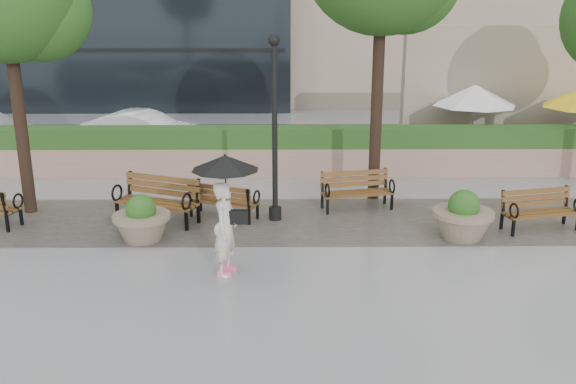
{
  "coord_description": "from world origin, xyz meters",
  "views": [
    {
      "loc": [
        0.63,
        -10.59,
        4.8
      ],
      "look_at": [
        0.74,
        1.6,
        1.1
      ],
      "focal_mm": 40.0,
      "sensor_mm": 36.0,
      "label": 1
    }
  ],
  "objects_px": {
    "bench_1": "(158,209)",
    "bench_3": "(357,199)",
    "pedestrian": "(226,203)",
    "bench_4": "(540,219)",
    "lamppost": "(275,142)",
    "car_right": "(145,131)",
    "bench_2": "(224,208)",
    "planter_left": "(142,223)",
    "planter_right": "(463,220)"
  },
  "relations": [
    {
      "from": "planter_left",
      "to": "pedestrian",
      "type": "xyz_separation_m",
      "value": [
        1.88,
        -1.65,
        0.95
      ]
    },
    {
      "from": "bench_2",
      "to": "planter_left",
      "type": "height_order",
      "value": "planter_left"
    },
    {
      "from": "car_right",
      "to": "bench_4",
      "type": "bearing_deg",
      "value": -113.8
    },
    {
      "from": "bench_1",
      "to": "bench_2",
      "type": "height_order",
      "value": "bench_1"
    },
    {
      "from": "lamppost",
      "to": "planter_left",
      "type": "bearing_deg",
      "value": -155.09
    },
    {
      "from": "lamppost",
      "to": "pedestrian",
      "type": "bearing_deg",
      "value": -106.11
    },
    {
      "from": "planter_left",
      "to": "planter_right",
      "type": "bearing_deg",
      "value": 0.45
    },
    {
      "from": "lamppost",
      "to": "car_right",
      "type": "distance_m",
      "value": 8.22
    },
    {
      "from": "bench_3",
      "to": "lamppost",
      "type": "relative_size",
      "value": 0.43
    },
    {
      "from": "car_right",
      "to": "pedestrian",
      "type": "relative_size",
      "value": 1.79
    },
    {
      "from": "bench_4",
      "to": "lamppost",
      "type": "bearing_deg",
      "value": 160.11
    },
    {
      "from": "bench_3",
      "to": "planter_right",
      "type": "bearing_deg",
      "value": -56.55
    },
    {
      "from": "pedestrian",
      "to": "planter_left",
      "type": "bearing_deg",
      "value": 65.81
    },
    {
      "from": "bench_2",
      "to": "planter_left",
      "type": "distance_m",
      "value": 2.09
    },
    {
      "from": "pedestrian",
      "to": "car_right",
      "type": "bearing_deg",
      "value": 36.54
    },
    {
      "from": "bench_3",
      "to": "car_right",
      "type": "distance_m",
      "value": 8.79
    },
    {
      "from": "bench_4",
      "to": "planter_right",
      "type": "relative_size",
      "value": 1.37
    },
    {
      "from": "bench_4",
      "to": "car_right",
      "type": "height_order",
      "value": "car_right"
    },
    {
      "from": "planter_right",
      "to": "bench_3",
      "type": "bearing_deg",
      "value": 135.32
    },
    {
      "from": "planter_left",
      "to": "pedestrian",
      "type": "height_order",
      "value": "pedestrian"
    },
    {
      "from": "bench_2",
      "to": "car_right",
      "type": "height_order",
      "value": "car_right"
    },
    {
      "from": "bench_3",
      "to": "planter_left",
      "type": "xyz_separation_m",
      "value": [
        -4.64,
        -2.0,
        0.12
      ]
    },
    {
      "from": "bench_3",
      "to": "pedestrian",
      "type": "bearing_deg",
      "value": -139.04
    },
    {
      "from": "bench_4",
      "to": "lamppost",
      "type": "xyz_separation_m",
      "value": [
        -5.69,
        0.73,
        1.54
      ]
    },
    {
      "from": "planter_right",
      "to": "car_right",
      "type": "bearing_deg",
      "value": 135.34
    },
    {
      "from": "bench_1",
      "to": "bench_3",
      "type": "height_order",
      "value": "bench_1"
    },
    {
      "from": "bench_1",
      "to": "lamppost",
      "type": "bearing_deg",
      "value": 24.83
    },
    {
      "from": "bench_1",
      "to": "planter_right",
      "type": "height_order",
      "value": "planter_right"
    },
    {
      "from": "planter_left",
      "to": "pedestrian",
      "type": "distance_m",
      "value": 2.67
    },
    {
      "from": "planter_left",
      "to": "bench_2",
      "type": "bearing_deg",
      "value": 41.63
    },
    {
      "from": "bench_4",
      "to": "planter_right",
      "type": "bearing_deg",
      "value": -177.6
    },
    {
      "from": "bench_1",
      "to": "bench_4",
      "type": "xyz_separation_m",
      "value": [
        8.3,
        -0.61,
        -0.04
      ]
    },
    {
      "from": "planter_right",
      "to": "pedestrian",
      "type": "relative_size",
      "value": 0.57
    },
    {
      "from": "car_right",
      "to": "pedestrian",
      "type": "bearing_deg",
      "value": -146.94
    },
    {
      "from": "pedestrian",
      "to": "bench_1",
      "type": "bearing_deg",
      "value": 49.51
    },
    {
      "from": "bench_1",
      "to": "car_right",
      "type": "bearing_deg",
      "value": 125.74
    },
    {
      "from": "bench_2",
      "to": "planter_right",
      "type": "distance_m",
      "value": 5.23
    },
    {
      "from": "car_right",
      "to": "bench_1",
      "type": "bearing_deg",
      "value": -152.82
    },
    {
      "from": "bench_2",
      "to": "bench_3",
      "type": "height_order",
      "value": "bench_3"
    },
    {
      "from": "bench_3",
      "to": "planter_left",
      "type": "relative_size",
      "value": 1.49
    },
    {
      "from": "bench_1",
      "to": "car_right",
      "type": "relative_size",
      "value": 0.51
    },
    {
      "from": "planter_left",
      "to": "car_right",
      "type": "xyz_separation_m",
      "value": [
        -1.6,
        8.17,
        0.26
      ]
    },
    {
      "from": "bench_2",
      "to": "car_right",
      "type": "bearing_deg",
      "value": -41.8
    },
    {
      "from": "bench_3",
      "to": "planter_right",
      "type": "height_order",
      "value": "planter_right"
    },
    {
      "from": "pedestrian",
      "to": "bench_3",
      "type": "bearing_deg",
      "value": -20.17
    },
    {
      "from": "planter_left",
      "to": "bench_1",
      "type": "bearing_deg",
      "value": 84.65
    },
    {
      "from": "planter_left",
      "to": "car_right",
      "type": "bearing_deg",
      "value": 101.09
    },
    {
      "from": "bench_2",
      "to": "pedestrian",
      "type": "distance_m",
      "value": 3.23
    },
    {
      "from": "car_right",
      "to": "planter_left",
      "type": "bearing_deg",
      "value": -155.39
    },
    {
      "from": "lamppost",
      "to": "car_right",
      "type": "relative_size",
      "value": 1.04
    }
  ]
}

